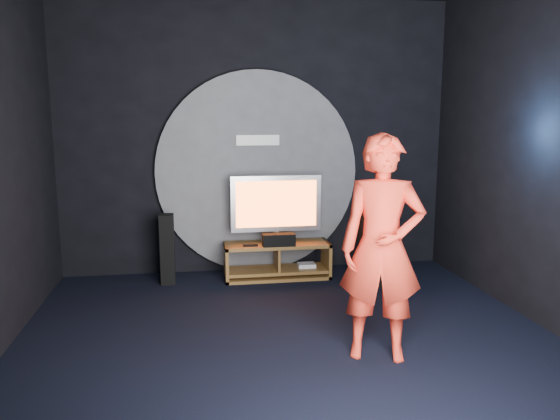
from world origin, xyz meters
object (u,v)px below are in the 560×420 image
Objects in this scene: tv at (276,206)px; tower_speaker_left at (167,249)px; tower_speaker_right at (367,244)px; player at (382,248)px; subwoofer at (374,270)px; media_console at (278,263)px.

tv reaches higher than tower_speaker_left.
tv is 1.24m from tower_speaker_right.
subwoofer is at bearing 89.61° from player.
player is (1.86, -2.35, 0.52)m from tower_speaker_left.
tv is at bearing 3.87° from tower_speaker_left.
tower_speaker_right is (1.12, -0.15, 0.23)m from media_console.
tv is at bearing 119.19° from player.
tower_speaker_left is (-1.36, -0.02, 0.23)m from media_console.
tower_speaker_right is 0.40m from subwoofer.
player is at bearing -105.40° from tower_speaker_right.
player reaches higher than tower_speaker_left.
tower_speaker_right is (1.13, -0.21, -0.48)m from tv.
tower_speaker_left reaches higher than subwoofer.
tower_speaker_left is 2.53m from subwoofer.
player is at bearing -51.63° from tower_speaker_left.
media_console is at bearing 119.34° from player.
player is (-0.61, -2.23, 0.52)m from tower_speaker_right.
subwoofer is 0.19× the size of player.
tv is (-0.01, 0.07, 0.72)m from media_console.
media_console is 1.21m from subwoofer.
tower_speaker_left is 2.41× the size of subwoofer.
tv is at bearing 169.33° from tower_speaker_right.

